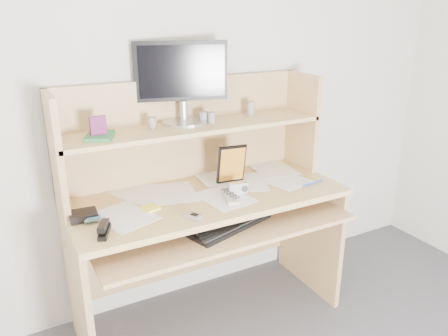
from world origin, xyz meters
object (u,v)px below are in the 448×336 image
tv_remote (230,196)px  keyboard (230,224)px  game_case (231,164)px  desk (202,199)px  monitor (182,80)px

tv_remote → keyboard: bearing=-102.4°
game_case → desk: bearing=-177.2°
desk → game_case: desk is taller
tv_remote → game_case: game_case is taller
keyboard → game_case: bearing=42.7°
monitor → desk: bearing=-63.6°
desk → game_case: size_ratio=6.50×
tv_remote → monitor: size_ratio=0.42×
desk → tv_remote: 0.21m
keyboard → monitor: bearing=79.6°
keyboard → monitor: monitor is taller
game_case → keyboard: bearing=-113.4°
desk → keyboard: (0.02, -0.27, -0.03)m
tv_remote → game_case: bearing=77.0°
desk → monitor: monitor is taller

